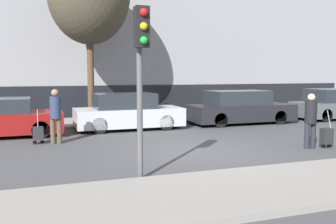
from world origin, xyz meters
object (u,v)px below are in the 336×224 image
pedestrian_right (311,118)px  parked_bicycle (155,110)px  parked_car_1 (128,113)px  trolley_left (38,134)px  trolley_right (327,136)px  traffic_light (141,58)px  parked_car_2 (240,108)px  parked_car_3 (334,105)px  parked_car_0 (1,119)px  pedestrian_left (56,113)px

pedestrian_right → parked_bicycle: size_ratio=0.92×
parked_car_1 → trolley_left: parked_car_1 is taller
trolley_right → traffic_light: 6.63m
pedestrian_right → parked_car_2: bearing=-92.0°
parked_car_3 → trolley_right: (-5.55, -5.57, -0.33)m
traffic_light → parked_car_3: bearing=31.1°
trolley_right → trolley_left: bearing=156.4°
pedestrian_right → traffic_light: 5.98m
trolley_left → parked_bicycle: trolley_left is taller
trolley_right → parked_bicycle: bearing=109.9°
parked_car_1 → pedestrian_right: size_ratio=2.58×
trolley_left → trolley_right: size_ratio=0.96×
parked_car_0 → pedestrian_left: (1.73, -2.01, 0.34)m
parked_car_2 → trolley_left: size_ratio=4.31×
parked_car_2 → pedestrian_left: (-7.92, -2.25, 0.30)m
parked_car_1 → trolley_right: size_ratio=3.70×
parked_car_1 → trolley_right: bearing=-50.3°
parked_car_2 → trolley_right: parked_car_2 is taller
parked_car_0 → parked_car_2: (9.65, 0.23, 0.04)m
parked_car_0 → pedestrian_left: 2.68m
parked_car_3 → trolley_right: 7.88m
parked_car_0 → parked_bicycle: (6.41, 2.45, -0.14)m
parked_car_1 → traffic_light: traffic_light is taller
pedestrian_right → parked_bicycle: 8.13m
pedestrian_left → trolley_left: 0.85m
parked_car_0 → parked_bicycle: size_ratio=2.28×
parked_car_2 → trolley_right: (-0.39, -5.64, -0.32)m
parked_car_3 → pedestrian_left: size_ratio=2.38×
parked_car_0 → parked_car_2: bearing=1.4°
trolley_left → trolley_right: (8.06, -3.52, 0.02)m
parked_car_0 → trolley_right: bearing=-30.3°
parked_car_3 → traffic_light: bearing=-148.9°
parked_car_0 → trolley_right: 10.73m
trolley_left → traffic_light: size_ratio=0.31×
pedestrian_left → pedestrian_right: (6.98, -3.32, -0.06)m
parked_bicycle → parked_car_3: bearing=-15.2°
parked_car_0 → parked_bicycle: parked_car_0 is taller
parked_car_0 → pedestrian_right: (8.71, -5.34, 0.28)m
parked_car_0 → pedestrian_left: bearing=-49.3°
parked_car_1 → traffic_light: (-1.41, -7.11, 1.85)m
trolley_left → traffic_light: (1.97, -4.99, 2.18)m
pedestrian_left → traffic_light: (1.43, -4.86, 1.53)m
traffic_light → pedestrian_right: bearing=15.5°
trolley_left → parked_bicycle: 6.79m
trolley_left → traffic_light: bearing=-68.5°
parked_car_0 → trolley_left: parked_car_0 is taller
trolley_right → traffic_light: size_ratio=0.32×
pedestrian_left → trolley_left: bearing=-179.9°
parked_car_2 → trolley_right: size_ratio=4.13×
parked_car_2 → parked_car_3: bearing=-0.8°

